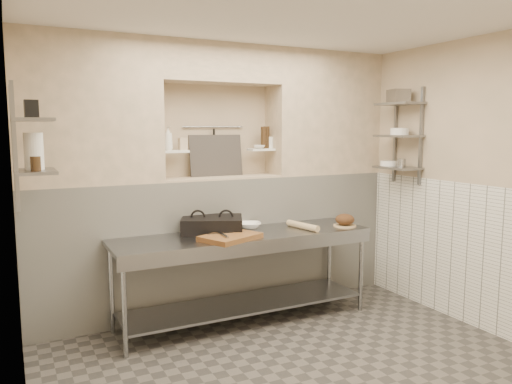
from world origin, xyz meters
TOP-DOWN VIEW (x-y plane):
  - floor at (0.00, 0.00)m, footprint 4.00×3.90m
  - ceiling at (0.00, 0.00)m, footprint 4.00×3.90m
  - wall_left at (-2.05, 0.00)m, footprint 0.10×3.90m
  - wall_right at (2.05, 0.00)m, footprint 0.10×3.90m
  - wall_back at (0.00, 2.00)m, footprint 4.00×0.10m
  - backwall_lower at (0.00, 1.75)m, footprint 4.00×0.40m
  - alcove_sill at (0.00, 1.75)m, footprint 1.30×0.40m
  - backwall_pillar_left at (-1.33, 1.75)m, footprint 1.35×0.40m
  - backwall_pillar_right at (1.33, 1.75)m, footprint 1.35×0.40m
  - backwall_header at (0.00, 1.75)m, footprint 1.30×0.40m
  - wainscot_left at (-1.99, 0.00)m, footprint 0.02×3.90m
  - wainscot_right at (1.99, 0.00)m, footprint 0.02×3.90m
  - alcove_shelf_left at (-0.50, 1.75)m, footprint 0.28×0.16m
  - alcove_shelf_right at (0.50, 1.75)m, footprint 0.28×0.16m
  - utensil_rail at (0.00, 1.92)m, footprint 0.70×0.02m
  - hanging_steel at (0.00, 1.90)m, footprint 0.02×0.02m
  - splash_panel at (0.00, 1.85)m, footprint 0.60×0.08m
  - shelf_rail_left_a at (-1.98, 1.25)m, footprint 0.03×0.03m
  - shelf_rail_left_b at (-1.98, 0.85)m, footprint 0.03×0.03m
  - wall_shelf_left_lower at (-1.84, 1.05)m, footprint 0.30×0.50m
  - wall_shelf_left_upper at (-1.84, 1.05)m, footprint 0.30×0.50m
  - shelf_rail_right_a at (1.98, 1.25)m, footprint 0.03×0.03m
  - shelf_rail_right_b at (1.98, 0.85)m, footprint 0.03×0.03m
  - wall_shelf_right_lower at (1.84, 1.05)m, footprint 0.30×0.50m
  - wall_shelf_right_mid at (1.84, 1.05)m, footprint 0.30×0.50m
  - wall_shelf_right_upper at (1.84, 1.05)m, footprint 0.30×0.50m
  - prep_table at (0.02, 1.18)m, footprint 2.60×0.70m
  - panini_press at (-0.24, 1.37)m, footprint 0.71×0.63m
  - cutting_board at (-0.20, 1.01)m, footprint 0.63×0.55m
  - knife_blade at (-0.27, 1.10)m, footprint 0.25×0.06m
  - tongs at (-0.28, 1.00)m, footprint 0.04×0.26m
  - mixing_bowl at (0.20, 1.42)m, footprint 0.31×0.31m
  - rolling_pin at (0.67, 1.13)m, footprint 0.15×0.44m
  - bread_board at (1.14, 1.05)m, footprint 0.24×0.24m
  - bread_loaf at (1.14, 1.05)m, footprint 0.20×0.20m
  - bottle_soap at (-0.56, 1.74)m, footprint 0.12×0.12m
  - jar_alcove at (-0.39, 1.78)m, footprint 0.08×0.08m
  - bowl_alcove at (0.46, 1.71)m, footprint 0.15×0.15m
  - condiment_a at (0.58, 1.77)m, footprint 0.07×0.07m
  - condiment_b at (0.52, 1.73)m, footprint 0.06×0.06m
  - condiment_c at (0.62, 1.77)m, footprint 0.07×0.07m
  - jug_left at (-1.84, 1.08)m, footprint 0.14×0.14m
  - jar_left at (-1.84, 0.91)m, footprint 0.07×0.07m
  - box_left_upper at (-1.84, 1.10)m, footprint 0.10×0.10m
  - bowl_right at (1.84, 1.19)m, footprint 0.19×0.19m
  - canister_right at (1.84, 0.99)m, footprint 0.09×0.09m
  - bowl_right_mid at (1.84, 1.04)m, footprint 0.20×0.20m
  - basket_right at (1.84, 1.07)m, footprint 0.24×0.26m

SIDE VIEW (x-z plane):
  - floor at x=0.00m, z-range -0.10..0.00m
  - prep_table at x=0.02m, z-range 0.19..1.09m
  - backwall_lower at x=0.00m, z-range 0.00..1.40m
  - wainscot_left at x=-1.99m, z-range 0.00..1.40m
  - wainscot_right at x=1.99m, z-range 0.00..1.40m
  - bread_board at x=1.14m, z-range 0.90..0.91m
  - cutting_board at x=-0.20m, z-range 0.90..0.95m
  - mixing_bowl at x=0.20m, z-range 0.90..0.96m
  - rolling_pin at x=0.67m, z-range 0.90..0.97m
  - knife_blade at x=-0.27m, z-range 0.95..0.95m
  - tongs at x=-0.28m, z-range 0.95..0.97m
  - bread_loaf at x=1.14m, z-range 0.91..1.03m
  - panini_press at x=-0.24m, z-range 0.90..1.06m
  - wall_left at x=-2.05m, z-range 0.00..2.80m
  - wall_right at x=2.05m, z-range 0.00..2.80m
  - wall_back at x=0.00m, z-range 0.00..2.80m
  - alcove_sill at x=0.00m, z-range 1.40..1.42m
  - wall_shelf_right_lower at x=1.84m, z-range 1.49..1.51m
  - bowl_right at x=1.84m, z-range 1.51..1.57m
  - canister_right at x=1.84m, z-range 1.51..1.60m
  - wall_shelf_left_lower at x=-1.84m, z-range 1.59..1.61m
  - splash_panel at x=0.00m, z-range 1.42..1.86m
  - jar_left at x=-1.84m, z-range 1.61..1.72m
  - alcove_shelf_left at x=-0.50m, z-range 1.69..1.71m
  - alcove_shelf_right at x=0.50m, z-range 1.69..1.71m
  - bowl_alcove at x=0.46m, z-range 1.71..1.75m
  - jug_left at x=-1.84m, z-range 1.61..1.90m
  - jar_alcove at x=-0.39m, z-range 1.71..1.83m
  - condiment_c at x=0.62m, z-range 1.71..1.84m
  - hanging_steel at x=0.00m, z-range 1.63..1.93m
  - shelf_rail_left_a at x=-1.98m, z-range 1.33..2.27m
  - shelf_rail_left_b at x=-1.98m, z-range 1.33..2.27m
  - condiment_b at x=0.52m, z-range 1.71..1.95m
  - bottle_soap at x=-0.56m, z-range 1.71..1.95m
  - condiment_a at x=0.58m, z-range 1.71..1.95m
  - shelf_rail_right_a at x=1.98m, z-range 1.33..2.38m
  - shelf_rail_right_b at x=1.98m, z-range 1.33..2.38m
  - wall_shelf_right_mid at x=1.84m, z-range 1.84..1.86m
  - bowl_right_mid at x=1.84m, z-range 1.86..1.94m
  - utensil_rail at x=0.00m, z-range 1.94..1.96m
  - wall_shelf_left_upper at x=-1.84m, z-range 1.99..2.01m
  - box_left_upper at x=-1.84m, z-range 2.01..2.15m
  - backwall_pillar_left at x=-1.33m, z-range 1.40..2.80m
  - backwall_pillar_right at x=1.33m, z-range 1.40..2.80m
  - wall_shelf_right_upper at x=1.84m, z-range 2.19..2.21m
  - basket_right at x=1.84m, z-range 2.21..2.36m
  - backwall_header at x=0.00m, z-range 2.40..2.80m
  - ceiling at x=0.00m, z-range 2.80..2.90m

